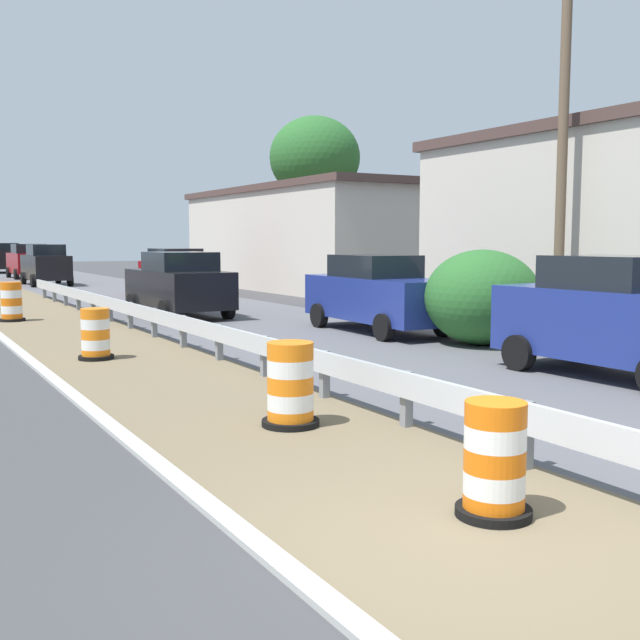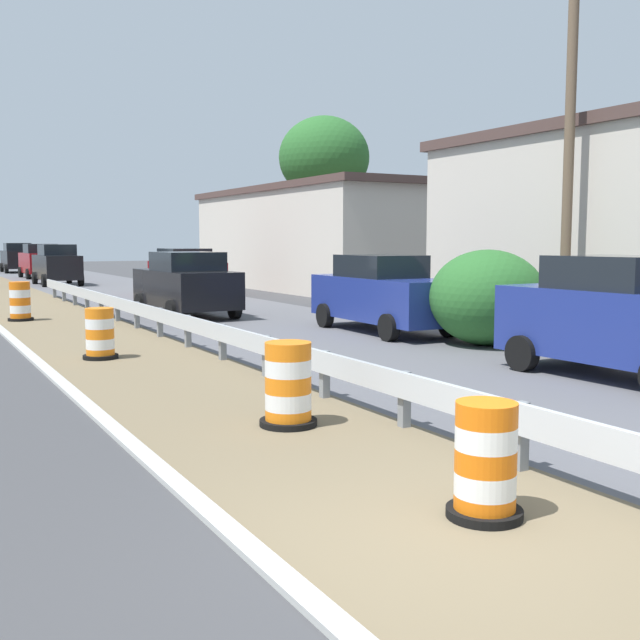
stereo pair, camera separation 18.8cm
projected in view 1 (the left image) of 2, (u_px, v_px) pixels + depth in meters
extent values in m
plane|color=#3D3D3F|center=(459.00, 550.00, 5.68)|extent=(160.00, 160.00, 0.00)
cube|color=#706047|center=(502.00, 538.00, 5.89)|extent=(3.28, 120.00, 0.01)
cube|color=#ADADA8|center=(308.00, 589.00, 5.03)|extent=(0.20, 120.00, 0.11)
cube|color=slate|center=(526.00, 435.00, 7.64)|extent=(0.12, 0.12, 0.70)
cube|color=slate|center=(407.00, 399.00, 9.38)|extent=(0.12, 0.12, 0.70)
cube|color=slate|center=(325.00, 374.00, 11.12)|extent=(0.12, 0.12, 0.70)
cube|color=slate|center=(265.00, 356.00, 12.85)|extent=(0.12, 0.12, 0.70)
cube|color=slate|center=(219.00, 342.00, 14.59)|extent=(0.12, 0.12, 0.70)
cube|color=slate|center=(183.00, 331.00, 16.32)|extent=(0.12, 0.12, 0.70)
cube|color=slate|center=(154.00, 323.00, 18.06)|extent=(0.12, 0.12, 0.70)
cube|color=slate|center=(130.00, 315.00, 19.80)|extent=(0.12, 0.12, 0.70)
cube|color=slate|center=(110.00, 309.00, 21.53)|extent=(0.12, 0.12, 0.70)
cube|color=slate|center=(93.00, 304.00, 23.27)|extent=(0.12, 0.12, 0.70)
cube|color=slate|center=(78.00, 300.00, 25.00)|extent=(0.12, 0.12, 0.70)
cube|color=slate|center=(66.00, 296.00, 26.74)|extent=(0.12, 0.12, 0.70)
cube|color=slate|center=(54.00, 292.00, 28.48)|extent=(0.12, 0.12, 0.70)
cube|color=slate|center=(44.00, 289.00, 30.21)|extent=(0.12, 0.12, 0.70)
cylinder|color=orange|center=(493.00, 505.00, 6.35)|extent=(0.52, 0.52, 0.20)
cylinder|color=white|center=(494.00, 482.00, 6.33)|extent=(0.52, 0.52, 0.20)
cylinder|color=orange|center=(495.00, 459.00, 6.31)|extent=(0.52, 0.52, 0.20)
cylinder|color=white|center=(495.00, 436.00, 6.29)|extent=(0.52, 0.52, 0.20)
cylinder|color=orange|center=(496.00, 413.00, 6.27)|extent=(0.52, 0.52, 0.20)
cylinder|color=black|center=(493.00, 512.00, 6.36)|extent=(0.64, 0.64, 0.08)
cylinder|color=orange|center=(291.00, 417.00, 9.45)|extent=(0.58, 0.58, 0.21)
cylinder|color=white|center=(290.00, 401.00, 9.43)|extent=(0.58, 0.58, 0.21)
cylinder|color=orange|center=(290.00, 384.00, 9.41)|extent=(0.58, 0.58, 0.21)
cylinder|color=white|center=(290.00, 367.00, 9.39)|extent=(0.58, 0.58, 0.21)
cylinder|color=orange|center=(290.00, 351.00, 9.36)|extent=(0.58, 0.58, 0.21)
cylinder|color=black|center=(291.00, 423.00, 9.46)|extent=(0.73, 0.73, 0.08)
cylinder|color=orange|center=(96.00, 354.00, 14.72)|extent=(0.54, 0.54, 0.20)
cylinder|color=white|center=(96.00, 344.00, 14.70)|extent=(0.54, 0.54, 0.20)
cylinder|color=orange|center=(96.00, 334.00, 14.68)|extent=(0.54, 0.54, 0.20)
cylinder|color=white|center=(95.00, 324.00, 14.66)|extent=(0.54, 0.54, 0.20)
cylinder|color=orange|center=(95.00, 313.00, 14.64)|extent=(0.54, 0.54, 0.20)
cylinder|color=black|center=(96.00, 357.00, 14.73)|extent=(0.68, 0.68, 0.08)
cylinder|color=orange|center=(12.00, 317.00, 21.62)|extent=(0.57, 0.57, 0.22)
cylinder|color=white|center=(12.00, 310.00, 21.60)|extent=(0.57, 0.57, 0.22)
cylinder|color=orange|center=(12.00, 302.00, 21.58)|extent=(0.57, 0.57, 0.22)
cylinder|color=white|center=(11.00, 294.00, 21.55)|extent=(0.57, 0.57, 0.22)
cylinder|color=orange|center=(11.00, 286.00, 21.53)|extent=(0.57, 0.57, 0.22)
cylinder|color=black|center=(12.00, 320.00, 21.63)|extent=(0.71, 0.71, 0.08)
cube|color=black|center=(178.00, 288.00, 22.91)|extent=(2.04, 4.48, 1.08)
cube|color=black|center=(180.00, 261.00, 22.67)|extent=(1.78, 2.08, 0.56)
cylinder|color=black|center=(133.00, 304.00, 23.71)|extent=(0.24, 0.65, 0.64)
cylinder|color=black|center=(190.00, 301.00, 24.71)|extent=(0.24, 0.65, 0.64)
cylinder|color=black|center=(165.00, 311.00, 21.23)|extent=(0.24, 0.65, 0.64)
cylinder|color=black|center=(228.00, 308.00, 22.23)|extent=(0.24, 0.65, 0.64)
cube|color=navy|center=(378.00, 298.00, 19.06)|extent=(1.85, 4.84, 1.06)
cube|color=black|center=(374.00, 266.00, 19.15)|extent=(1.60, 2.25, 0.56)
cylinder|color=black|center=(444.00, 324.00, 18.14)|extent=(0.24, 0.65, 0.64)
cylinder|color=black|center=(384.00, 327.00, 17.34)|extent=(0.24, 0.65, 0.64)
cylinder|color=black|center=(373.00, 312.00, 20.91)|extent=(0.24, 0.65, 0.64)
cylinder|color=black|center=(319.00, 315.00, 20.10)|extent=(0.24, 0.65, 0.64)
cube|color=black|center=(5.00, 260.00, 53.84)|extent=(1.87, 4.40, 1.23)
cube|color=black|center=(5.00, 247.00, 53.59)|extent=(1.67, 2.03, 0.56)
cylinder|color=black|center=(16.00, 267.00, 55.61)|extent=(0.22, 0.64, 0.64)
cylinder|color=black|center=(22.00, 269.00, 53.10)|extent=(0.22, 0.64, 0.64)
cube|color=maroon|center=(177.00, 275.00, 31.72)|extent=(1.98, 4.56, 1.08)
cube|color=black|center=(175.00, 255.00, 31.78)|extent=(1.74, 2.12, 0.56)
cylinder|color=black|center=(212.00, 289.00, 30.99)|extent=(0.23, 0.64, 0.64)
cylinder|color=black|center=(168.00, 290.00, 30.02)|extent=(0.23, 0.64, 0.64)
cylinder|color=black|center=(186.00, 285.00, 33.53)|extent=(0.23, 0.64, 0.64)
cylinder|color=black|center=(144.00, 287.00, 32.55)|extent=(0.23, 0.64, 0.64)
cube|color=maroon|center=(29.00, 263.00, 46.00)|extent=(1.99, 4.27, 1.21)
cube|color=black|center=(29.00, 249.00, 45.76)|extent=(1.76, 1.98, 0.56)
cylinder|color=black|center=(8.00, 272.00, 46.76)|extent=(0.23, 0.64, 0.64)
cylinder|color=black|center=(41.00, 272.00, 47.74)|extent=(0.23, 0.64, 0.64)
cylinder|color=black|center=(16.00, 274.00, 44.38)|extent=(0.23, 0.64, 0.64)
cylinder|color=black|center=(50.00, 273.00, 45.36)|extent=(0.23, 0.64, 0.64)
cube|color=navy|center=(619.00, 324.00, 12.71)|extent=(1.97, 4.21, 1.17)
cube|color=black|center=(613.00, 272.00, 12.76)|extent=(1.70, 1.97, 0.56)
cylinder|color=black|center=(586.00, 345.00, 14.40)|extent=(0.24, 0.65, 0.64)
cylinder|color=black|center=(519.00, 353.00, 13.44)|extent=(0.24, 0.65, 0.64)
cube|color=black|center=(46.00, 267.00, 38.81)|extent=(1.79, 4.46, 1.22)
cube|color=black|center=(46.00, 250.00, 38.57)|extent=(1.60, 2.06, 0.56)
cylinder|color=black|center=(23.00, 278.00, 39.70)|extent=(0.22, 0.64, 0.64)
cylinder|color=black|center=(58.00, 277.00, 40.58)|extent=(0.22, 0.64, 0.64)
cylinder|color=black|center=(33.00, 281.00, 37.18)|extent=(0.22, 0.64, 0.64)
cylinder|color=black|center=(70.00, 280.00, 38.06)|extent=(0.22, 0.64, 0.64)
cube|color=beige|center=(308.00, 241.00, 36.41)|extent=(6.29, 15.46, 4.51)
cube|color=#4C3833|center=(308.00, 191.00, 36.16)|extent=(6.54, 16.08, 0.30)
cylinder|color=brown|center=(563.00, 145.00, 17.64)|extent=(0.24, 0.24, 9.03)
ellipsoid|color=#286028|center=(482.00, 297.00, 16.70)|extent=(2.55, 2.55, 2.11)
cylinder|color=#4C3D2D|center=(315.00, 242.00, 36.20)|extent=(0.36, 0.36, 4.49)
ellipsoid|color=#286028|center=(315.00, 158.00, 35.78)|extent=(4.30, 4.30, 3.87)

